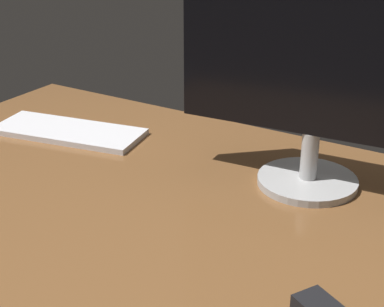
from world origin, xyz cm
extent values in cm
cube|color=brown|center=(0.00, 0.00, 1.00)|extent=(140.00, 84.00, 2.00)
cylinder|color=#BABABA|center=(20.35, 18.96, 2.74)|extent=(19.83, 19.83, 1.48)
cylinder|color=#BABABA|center=(20.35, 18.96, 8.30)|extent=(3.40, 3.40, 9.64)
cube|color=black|center=(20.35, 18.96, 28.80)|extent=(53.62, 7.35, 31.37)
cube|color=white|center=(-38.32, 14.25, 2.68)|extent=(37.90, 20.22, 1.35)
camera|label=1|loc=(55.77, -83.36, 56.00)|focal=55.71mm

